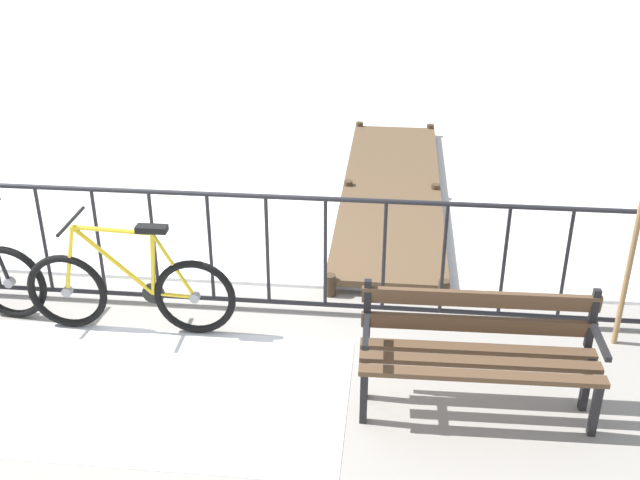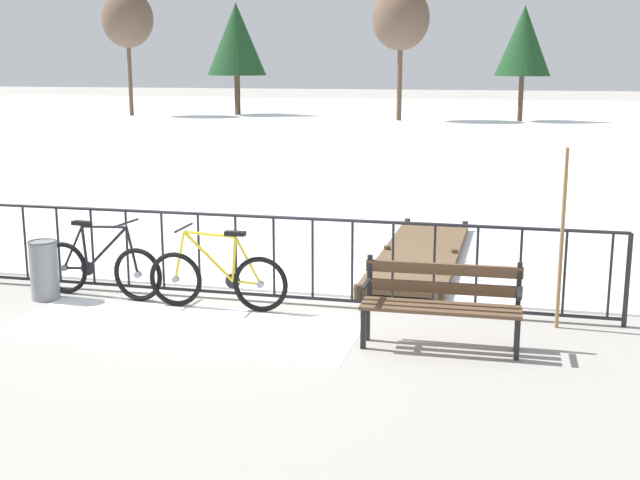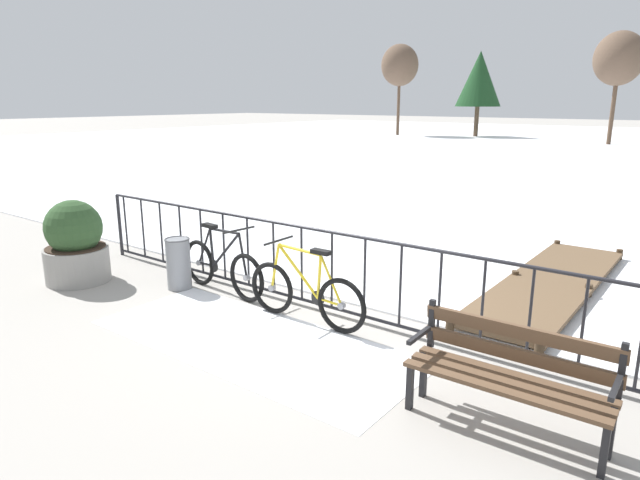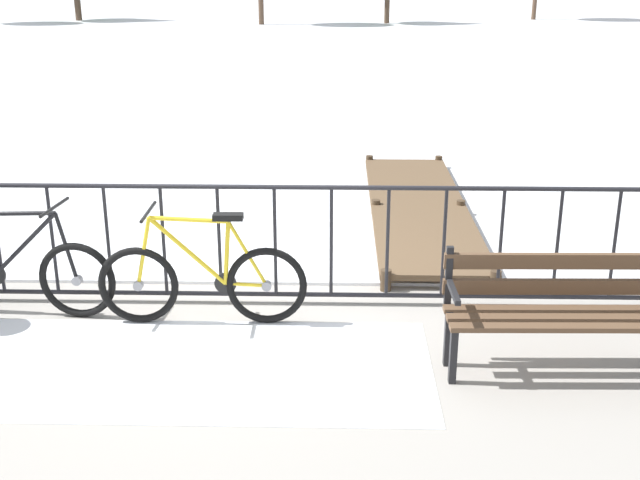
{
  "view_description": "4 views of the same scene",
  "coord_description": "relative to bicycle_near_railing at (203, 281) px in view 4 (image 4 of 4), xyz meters",
  "views": [
    {
      "loc": [
        1.97,
        -5.48,
        3.39
      ],
      "look_at": [
        1.37,
        0.22,
        0.58
      ],
      "focal_mm": 42.51,
      "sensor_mm": 36.0,
      "label": 1
    },
    {
      "loc": [
        3.29,
        -9.24,
        2.85
      ],
      "look_at": [
        1.15,
        -0.4,
        0.89
      ],
      "focal_mm": 46.36,
      "sensor_mm": 36.0,
      "label": 2
    },
    {
      "loc": [
        3.81,
        -5.26,
        2.61
      ],
      "look_at": [
        -0.09,
        -0.12,
        0.97
      ],
      "focal_mm": 30.96,
      "sensor_mm": 36.0,
      "label": 3
    },
    {
      "loc": [
        1.02,
        -6.45,
        2.84
      ],
      "look_at": [
        0.87,
        -0.38,
        0.72
      ],
      "focal_mm": 45.06,
      "sensor_mm": 36.0,
      "label": 4
    }
  ],
  "objects": [
    {
      "name": "railing_fence",
      "position": [
        0.08,
        0.42,
        0.19
      ],
      "size": [
        9.06,
        0.06,
        1.07
      ],
      "color": "#232328",
      "rests_on": "ground"
    },
    {
      "name": "bicycle_second",
      "position": [
        -1.59,
        0.13,
        0.0
      ],
      "size": [
        1.71,
        0.52,
        0.97
      ],
      "color": "black",
      "rests_on": "ground"
    },
    {
      "name": "snow_patch",
      "position": [
        -0.13,
        -0.78,
        -0.36
      ],
      "size": [
        3.86,
        1.59,
        0.01
      ],
      "primitive_type": "cube",
      "color": "white",
      "rests_on": "ground"
    },
    {
      "name": "frozen_pond",
      "position": [
        0.08,
        28.82,
        -0.35
      ],
      "size": [
        80.0,
        56.0,
        0.03
      ],
      "primitive_type": "cube",
      "color": "white",
      "rests_on": "ground"
    },
    {
      "name": "bicycle_near_railing",
      "position": [
        0.0,
        0.0,
        0.0
      ],
      "size": [
        1.71,
        0.52,
        0.97
      ],
      "color": "black",
      "rests_on": "ground"
    },
    {
      "name": "park_bench",
      "position": [
        2.67,
        -0.71,
        0.14
      ],
      "size": [
        1.61,
        0.51,
        0.89
      ],
      "color": "brown",
      "rests_on": "ground"
    },
    {
      "name": "wooden_dock",
      "position": [
        2.03,
        2.96,
        -0.25
      ],
      "size": [
        1.1,
        4.58,
        0.2
      ],
      "color": "brown",
      "rests_on": "ground"
    },
    {
      "name": "ground_plane",
      "position": [
        0.08,
        0.42,
        -0.37
      ],
      "size": [
        160.0,
        160.0,
        0.0
      ],
      "primitive_type": "plane",
      "color": "#9E9991"
    }
  ]
}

